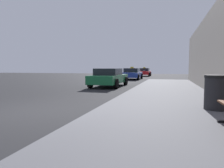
{
  "coord_description": "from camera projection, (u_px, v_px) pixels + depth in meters",
  "views": [
    {
      "loc": [
        4.01,
        -4.86,
        1.31
      ],
      "look_at": [
        1.94,
        2.36,
        0.7
      ],
      "focal_mm": 31.9,
      "sensor_mm": 36.0,
      "label": 1
    }
  ],
  "objects": [
    {
      "name": "ground_plane",
      "position": [
        27.0,
        112.0,
        5.87
      ],
      "size": [
        80.0,
        80.0,
        0.0
      ],
      "primitive_type": "plane",
      "color": "#232326"
    },
    {
      "name": "car_red",
      "position": [
        144.0,
        72.0,
        31.8
      ],
      "size": [
        1.93,
        4.01,
        1.43
      ],
      "color": "red",
      "rests_on": "ground_plane"
    },
    {
      "name": "trash_bin",
      "position": [
        216.0,
        92.0,
        5.52
      ],
      "size": [
        0.64,
        0.64,
        0.96
      ],
      "color": "black",
      "rests_on": "sidewalk"
    },
    {
      "name": "car_green",
      "position": [
        109.0,
        77.0,
        14.02
      ],
      "size": [
        1.97,
        4.47,
        1.27
      ],
      "color": "#196638",
      "rests_on": "ground_plane"
    },
    {
      "name": "sidewalk",
      "position": [
        168.0,
        120.0,
        4.76
      ],
      "size": [
        4.0,
        32.0,
        0.15
      ],
      "primitive_type": "cube",
      "color": "#5B5B60",
      "rests_on": "ground_plane"
    },
    {
      "name": "car_blue",
      "position": [
        132.0,
        74.0,
        22.79
      ],
      "size": [
        1.99,
        4.34,
        1.43
      ],
      "color": "#233899",
      "rests_on": "ground_plane"
    }
  ]
}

